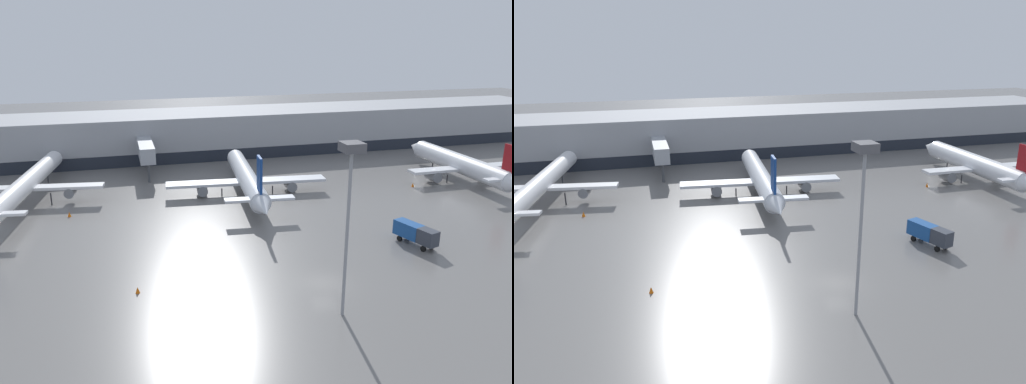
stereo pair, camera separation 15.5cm
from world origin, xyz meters
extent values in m
plane|color=slate|center=(0.00, 0.00, 0.00)|extent=(320.00, 320.00, 0.00)
cube|color=#9EA0A5|center=(0.00, 62.00, 4.50)|extent=(160.00, 16.00, 9.00)
cube|color=#1E232D|center=(0.00, 53.95, 1.20)|extent=(156.80, 0.10, 2.40)
cube|color=#9399A0|center=(-14.94, 47.96, 4.60)|extent=(2.60, 12.09, 2.80)
cylinder|color=#3F4247|center=(-14.94, 42.51, 1.60)|extent=(0.44, 0.44, 3.20)
cylinder|color=silver|center=(-0.07, 32.31, 2.63)|extent=(5.74, 27.16, 3.02)
cone|color=silver|center=(1.47, 47.39, 2.63)|extent=(3.19, 3.59, 2.86)
cone|color=silver|center=(-1.67, 16.64, 2.63)|extent=(3.16, 4.78, 2.71)
cube|color=silver|center=(-0.14, 31.64, 2.03)|extent=(25.97, 5.48, 0.44)
cube|color=silver|center=(-1.33, 19.96, 2.93)|extent=(9.92, 2.60, 0.35)
cube|color=navy|center=(-1.33, 19.96, 6.24)|extent=(0.62, 2.61, 5.40)
cylinder|color=slate|center=(-7.33, 32.38, 1.12)|extent=(1.97, 3.31, 1.66)
cylinder|color=slate|center=(7.05, 30.91, 1.12)|extent=(1.97, 3.31, 1.66)
cylinder|color=#2D2D33|center=(0.82, 41.04, 0.64)|extent=(0.20, 0.20, 1.28)
cylinder|color=#2D2D33|center=(-4.31, 31.39, 0.64)|extent=(0.20, 0.20, 1.28)
cylinder|color=#2D2D33|center=(3.90, 30.55, 0.64)|extent=(0.20, 0.20, 1.28)
cylinder|color=silver|center=(38.28, 29.38, 2.94)|extent=(3.42, 24.17, 3.32)
cone|color=silver|center=(38.34, 43.29, 2.94)|extent=(3.17, 3.67, 3.16)
cube|color=silver|center=(38.27, 28.78, 2.27)|extent=(20.17, 2.60, 0.44)
cube|color=silver|center=(38.23, 18.27, 3.27)|extent=(7.67, 1.44, 0.35)
cube|color=maroon|center=(38.23, 18.27, 6.28)|extent=(0.37, 2.27, 4.70)
cylinder|color=slate|center=(32.63, 28.80, 1.27)|extent=(1.84, 2.78, 1.83)
cylinder|color=slate|center=(43.92, 28.75, 1.27)|extent=(1.84, 2.78, 1.83)
cylinder|color=#2D2D33|center=(38.31, 37.23, 0.72)|extent=(0.20, 0.20, 1.44)
cylinder|color=#2D2D33|center=(35.05, 28.19, 0.72)|extent=(0.20, 0.20, 1.44)
cylinder|color=#2D2D33|center=(41.50, 28.16, 0.72)|extent=(0.20, 0.20, 1.44)
cylinder|color=white|center=(-33.47, 36.19, 3.15)|extent=(7.43, 31.94, 2.74)
cone|color=white|center=(-30.88, 53.45, 3.15)|extent=(3.02, 3.36, 2.60)
cube|color=white|center=(-33.58, 35.40, 2.60)|extent=(22.83, 5.58, 0.44)
cylinder|color=slate|center=(-27.28, 34.46, 1.78)|extent=(1.85, 2.65, 1.50)
cylinder|color=#2D2D33|center=(-31.93, 46.44, 0.96)|extent=(0.20, 0.20, 1.92)
cylinder|color=#2D2D33|center=(-37.30, 35.15, 0.96)|extent=(0.20, 0.20, 1.92)
cylinder|color=#2D2D33|center=(-30.10, 34.07, 0.96)|extent=(0.20, 0.20, 1.92)
cube|color=#19478C|center=(14.30, 7.19, 1.63)|extent=(2.60, 3.99, 1.85)
cube|color=#333842|center=(15.14, 4.35, 1.64)|extent=(2.12, 2.60, 1.87)
cylinder|color=black|center=(15.87, 4.47, 0.35)|extent=(0.44, 0.74, 0.70)
cylinder|color=black|center=(14.46, 4.06, 0.35)|extent=(0.44, 0.74, 0.70)
cylinder|color=black|center=(14.82, 8.02, 0.35)|extent=(0.44, 0.74, 0.70)
cylinder|color=black|center=(13.41, 7.61, 0.35)|extent=(0.44, 0.74, 0.70)
cone|color=orange|center=(-18.90, 2.99, 0.33)|extent=(0.45, 0.45, 0.66)
cone|color=orange|center=(-27.15, 28.03, 0.36)|extent=(0.49, 0.49, 0.72)
cone|color=orange|center=(28.01, 27.73, 0.37)|extent=(0.45, 0.45, 0.74)
cylinder|color=gray|center=(-0.82, -6.20, 7.73)|extent=(0.30, 0.30, 15.45)
cube|color=#4C4C51|center=(-0.82, -6.20, 15.85)|extent=(1.80, 1.80, 0.80)
camera|label=1|loc=(-19.44, -43.17, 24.85)|focal=35.00mm
camera|label=2|loc=(-19.30, -43.21, 24.85)|focal=35.00mm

